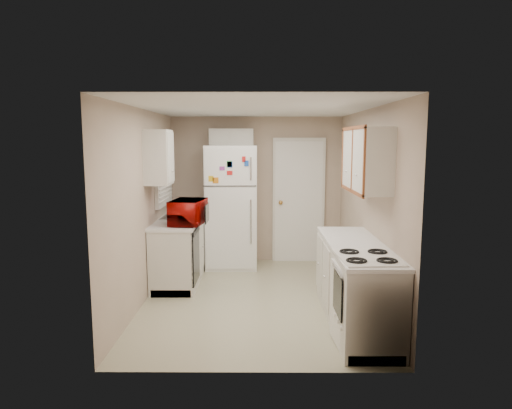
{
  "coord_description": "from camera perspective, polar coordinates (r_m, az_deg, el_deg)",
  "views": [
    {
      "loc": [
        0.04,
        -5.65,
        2.01
      ],
      "look_at": [
        0.0,
        0.5,
        1.15
      ],
      "focal_mm": 32.0,
      "sensor_mm": 36.0,
      "label": 1
    }
  ],
  "objects": [
    {
      "name": "ceiling",
      "position": [
        5.66,
        -0.03,
        11.92
      ],
      "size": [
        3.8,
        3.8,
        0.0
      ],
      "primitive_type": "plane",
      "color": "white",
      "rests_on": "floor"
    },
    {
      "name": "soap_bottle",
      "position": [
        7.12,
        -9.26,
        -0.29
      ],
      "size": [
        0.11,
        0.12,
        0.22
      ],
      "primitive_type": "imported",
      "rotation": [
        0.0,
        0.0,
        0.18
      ],
      "color": "white",
      "rests_on": "left_counter"
    },
    {
      "name": "wall_right",
      "position": [
        5.86,
        13.78,
        -0.2
      ],
      "size": [
        3.8,
        3.8,
        0.0
      ],
      "primitive_type": "plane",
      "color": "#BFA895",
      "rests_on": "floor"
    },
    {
      "name": "cabinet_over_fridge",
      "position": [
        7.41,
        -3.07,
        7.88
      ],
      "size": [
        0.7,
        0.3,
        0.4
      ],
      "primitive_type": "cube",
      "color": "silver",
      "rests_on": "wall_back"
    },
    {
      "name": "wall_back",
      "position": [
        7.59,
        0.06,
        1.84
      ],
      "size": [
        2.8,
        2.8,
        0.0
      ],
      "primitive_type": "plane",
      "color": "#BFA895",
      "rests_on": "floor"
    },
    {
      "name": "upper_cabinet_left",
      "position": [
        6.01,
        -12.08,
        5.79
      ],
      "size": [
        0.3,
        0.45,
        0.7
      ],
      "primitive_type": "cube",
      "color": "silver",
      "rests_on": "wall_left"
    },
    {
      "name": "refrigerator",
      "position": [
        7.3,
        -3.09,
        -0.24
      ],
      "size": [
        0.82,
        0.79,
        1.94
      ],
      "primitive_type": "cube",
      "rotation": [
        0.0,
        0.0,
        0.02
      ],
      "color": "white",
      "rests_on": "floor"
    },
    {
      "name": "microwave",
      "position": [
        6.17,
        -8.46,
        -1.07
      ],
      "size": [
        0.63,
        0.4,
        0.39
      ],
      "primitive_type": "imported",
      "rotation": [
        0.0,
        0.0,
        1.45
      ],
      "color": "#9E0905",
      "rests_on": "left_counter"
    },
    {
      "name": "window_blinds",
      "position": [
        6.85,
        -11.45,
        4.38
      ],
      "size": [
        0.1,
        0.98,
        1.08
      ],
      "primitive_type": "cube",
      "color": "silver",
      "rests_on": "wall_left"
    },
    {
      "name": "sink",
      "position": [
        6.89,
        -9.17,
        -1.75
      ],
      "size": [
        0.54,
        0.74,
        0.16
      ],
      "primitive_type": "cube",
      "color": "gray",
      "rests_on": "left_counter"
    },
    {
      "name": "dishwasher",
      "position": [
        6.2,
        -7.57,
        -6.31
      ],
      "size": [
        0.03,
        0.58,
        0.72
      ],
      "primitive_type": "cube",
      "color": "black",
      "rests_on": "floor"
    },
    {
      "name": "upper_cabinet_right",
      "position": [
        5.29,
        13.66,
        5.47
      ],
      "size": [
        0.3,
        1.2,
        0.7
      ],
      "primitive_type": "cube",
      "color": "silver",
      "rests_on": "wall_right"
    },
    {
      "name": "floor",
      "position": [
        5.99,
        -0.03,
        -11.63
      ],
      "size": [
        3.8,
        3.8,
        0.0
      ],
      "primitive_type": "plane",
      "color": "beige",
      "rests_on": "ground"
    },
    {
      "name": "wall_left",
      "position": [
        5.88,
        -13.8,
        -0.18
      ],
      "size": [
        3.8,
        3.8,
        0.0
      ],
      "primitive_type": "plane",
      "color": "#BFA895",
      "rests_on": "floor"
    },
    {
      "name": "wall_front",
      "position": [
        3.83,
        -0.21,
        -4.24
      ],
      "size": [
        2.8,
        2.8,
        0.0
      ],
      "primitive_type": "plane",
      "color": "#BFA895",
      "rests_on": "floor"
    },
    {
      "name": "interior_door",
      "position": [
        7.6,
        5.35,
        0.45
      ],
      "size": [
        0.86,
        0.06,
        2.08
      ],
      "primitive_type": "cube",
      "color": "white",
      "rests_on": "floor"
    },
    {
      "name": "left_counter",
      "position": [
        6.82,
        -9.3,
        -5.35
      ],
      "size": [
        0.6,
        1.8,
        0.9
      ],
      "primitive_type": "cube",
      "color": "silver",
      "rests_on": "floor"
    },
    {
      "name": "stove",
      "position": [
        4.66,
        13.54,
        -12.35
      ],
      "size": [
        0.59,
        0.71,
        0.82
      ],
      "primitive_type": "cube",
      "rotation": [
        0.0,
        0.0,
        0.06
      ],
      "color": "white",
      "rests_on": "floor"
    },
    {
      "name": "right_counter",
      "position": [
        5.2,
        12.3,
        -9.68
      ],
      "size": [
        0.6,
        2.0,
        0.9
      ],
      "primitive_type": "cube",
      "color": "silver",
      "rests_on": "floor"
    }
  ]
}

